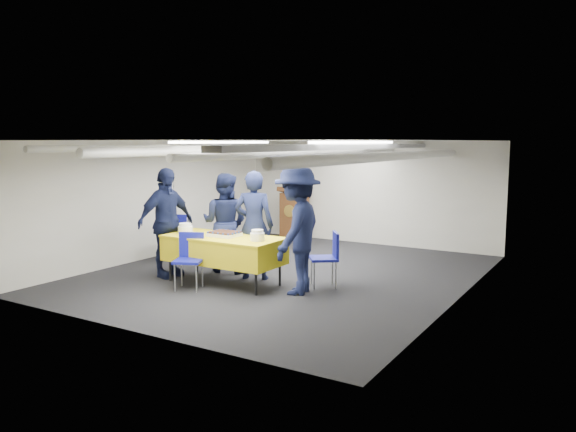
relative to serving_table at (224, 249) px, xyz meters
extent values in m
plane|color=black|center=(0.50, 1.06, -0.56)|extent=(7.00, 7.00, 0.00)
cube|color=beige|center=(0.50, 4.55, 0.59)|extent=(6.00, 0.02, 2.30)
cube|color=beige|center=(-2.49, 1.06, 0.59)|extent=(0.02, 7.00, 2.30)
cube|color=beige|center=(3.49, 1.06, 0.59)|extent=(0.02, 7.00, 2.30)
cube|color=silver|center=(0.50, 1.06, 1.73)|extent=(6.00, 7.00, 0.02)
cylinder|color=silver|center=(-1.50, 1.06, 1.62)|extent=(0.10, 6.90, 0.10)
cylinder|color=silver|center=(-0.40, 1.06, 1.58)|extent=(0.14, 6.90, 0.14)
cylinder|color=silver|center=(1.10, 1.06, 1.54)|extent=(0.10, 6.90, 0.10)
cylinder|color=silver|center=(2.40, 1.06, 1.50)|extent=(0.14, 6.90, 0.14)
cube|color=gray|center=(1.70, 1.06, 1.64)|extent=(0.28, 6.90, 0.08)
cube|color=white|center=(-0.80, 1.06, 1.71)|extent=(0.25, 2.60, 0.04)
cube|color=white|center=(1.80, 1.06, 1.71)|extent=(0.25, 2.60, 0.04)
cube|color=#0C591E|center=(-1.40, 4.53, 1.39)|extent=(0.30, 0.04, 0.12)
cylinder|color=black|center=(-0.86, -0.34, -0.38)|extent=(0.04, 0.04, 0.36)
cylinder|color=black|center=(0.86, -0.34, -0.38)|extent=(0.04, 0.04, 0.36)
cylinder|color=black|center=(-0.86, 0.34, -0.38)|extent=(0.04, 0.04, 0.36)
cylinder|color=black|center=(0.86, 0.34, -0.38)|extent=(0.04, 0.04, 0.36)
cube|color=yellow|center=(0.00, 0.00, -0.01)|extent=(1.93, 0.89, 0.39)
cube|color=yellow|center=(0.00, 0.00, 0.20)|extent=(1.95, 0.91, 0.03)
cube|color=white|center=(0.01, 0.02, 0.24)|extent=(0.46, 0.37, 0.06)
cube|color=black|center=(0.01, 0.02, 0.28)|extent=(0.44, 0.35, 0.02)
sphere|color=navy|center=(-0.20, -0.15, 0.28)|extent=(0.04, 0.04, 0.04)
sphere|color=navy|center=(-0.20, 0.18, 0.28)|extent=(0.04, 0.04, 0.04)
sphere|color=navy|center=(-0.09, -0.15, 0.28)|extent=(0.04, 0.04, 0.04)
sphere|color=navy|center=(-0.09, 0.18, 0.28)|extent=(0.04, 0.04, 0.04)
sphere|color=navy|center=(0.01, -0.15, 0.28)|extent=(0.04, 0.04, 0.04)
sphere|color=navy|center=(0.01, 0.18, 0.28)|extent=(0.04, 0.04, 0.04)
sphere|color=navy|center=(0.11, -0.15, 0.28)|extent=(0.04, 0.04, 0.04)
sphere|color=navy|center=(0.11, 0.18, 0.28)|extent=(0.04, 0.04, 0.04)
sphere|color=navy|center=(0.21, -0.15, 0.28)|extent=(0.04, 0.04, 0.04)
sphere|color=navy|center=(0.21, 0.18, 0.28)|extent=(0.04, 0.04, 0.04)
sphere|color=navy|center=(-0.21, -0.07, 0.28)|extent=(0.04, 0.04, 0.04)
sphere|color=navy|center=(0.23, -0.07, 0.28)|extent=(0.04, 0.04, 0.04)
sphere|color=navy|center=(-0.21, 0.02, 0.28)|extent=(0.04, 0.04, 0.04)
sphere|color=navy|center=(0.23, 0.02, 0.28)|extent=(0.04, 0.04, 0.04)
sphere|color=navy|center=(-0.21, 0.10, 0.28)|extent=(0.04, 0.04, 0.04)
sphere|color=navy|center=(0.23, 0.10, 0.28)|extent=(0.04, 0.04, 0.04)
cylinder|color=white|center=(-0.76, -0.05, 0.27)|extent=(0.24, 0.24, 0.11)
cylinder|color=white|center=(-0.76, -0.05, 0.35)|extent=(0.20, 0.20, 0.05)
cylinder|color=white|center=(0.69, -0.05, 0.27)|extent=(0.22, 0.22, 0.12)
cylinder|color=white|center=(0.69, -0.05, 0.36)|extent=(0.18, 0.18, 0.05)
cube|color=brown|center=(-1.10, 4.11, -0.01)|extent=(0.55, 0.45, 1.10)
cube|color=brown|center=(-1.10, 4.08, 0.59)|extent=(0.62, 0.53, 0.21)
cylinder|color=gold|center=(-1.10, 3.88, 0.14)|extent=(0.28, 0.02, 0.28)
cylinder|color=gray|center=(-0.32, -0.81, -0.34)|extent=(0.02, 0.02, 0.43)
cylinder|color=gray|center=(-0.01, -0.67, -0.34)|extent=(0.02, 0.02, 0.43)
cylinder|color=gray|center=(-0.46, -0.50, -0.34)|extent=(0.02, 0.02, 0.43)
cylinder|color=gray|center=(-0.15, -0.36, -0.34)|extent=(0.02, 0.02, 0.43)
cube|color=navy|center=(-0.24, -0.58, -0.11)|extent=(0.56, 0.56, 0.04)
cube|color=navy|center=(-0.32, -0.41, 0.11)|extent=(0.38, 0.20, 0.40)
cylinder|color=gray|center=(1.24, 0.69, -0.34)|extent=(0.02, 0.02, 0.43)
cylinder|color=gray|center=(1.44, 0.41, -0.34)|extent=(0.02, 0.02, 0.43)
cylinder|color=gray|center=(1.51, 0.89, -0.34)|extent=(0.02, 0.02, 0.43)
cylinder|color=gray|center=(1.71, 0.61, -0.34)|extent=(0.02, 0.02, 0.43)
cube|color=navy|center=(1.48, 0.65, -0.11)|extent=(0.59, 0.59, 0.04)
cube|color=navy|center=(1.63, 0.76, 0.11)|extent=(0.27, 0.35, 0.40)
cylinder|color=gray|center=(-2.05, 0.71, -0.34)|extent=(0.02, 0.02, 0.43)
cylinder|color=gray|center=(-1.72, 0.82, -0.34)|extent=(0.02, 0.02, 0.43)
cylinder|color=gray|center=(-2.15, 1.03, -0.34)|extent=(0.02, 0.02, 0.43)
cylinder|color=gray|center=(-1.83, 1.14, -0.34)|extent=(0.02, 0.02, 0.43)
cube|color=navy|center=(-1.94, 0.93, -0.11)|extent=(0.53, 0.53, 0.04)
cube|color=navy|center=(-2.00, 1.11, 0.11)|extent=(0.39, 0.16, 0.40)
imported|color=black|center=(0.25, 0.51, 0.35)|extent=(0.77, 0.64, 1.81)
imported|color=black|center=(-0.50, 0.69, 0.31)|extent=(0.98, 0.84, 1.74)
imported|color=black|center=(-1.12, -0.13, 0.37)|extent=(0.64, 1.15, 1.85)
imported|color=black|center=(1.31, 0.10, 0.41)|extent=(0.94, 1.36, 1.94)
camera|label=1|loc=(5.48, -7.07, 1.72)|focal=35.00mm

